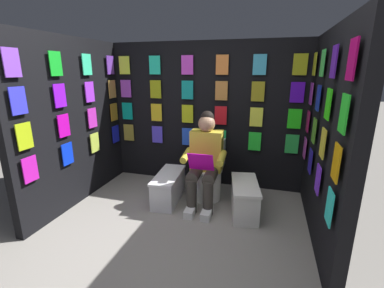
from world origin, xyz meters
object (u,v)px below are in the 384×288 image
object	(u,v)px
person_reading	(205,160)
comic_longbox_far	(244,198)
comic_longbox_near	(169,187)
toilet	(208,173)

from	to	relation	value
person_reading	comic_longbox_far	xyz separation A→B (m)	(-0.52, 0.10, -0.40)
person_reading	comic_longbox_near	distance (m)	0.63
toilet	person_reading	size ratio (longest dim) A/B	0.65
comic_longbox_near	person_reading	bearing A→B (deg)	-179.56
person_reading	comic_longbox_near	bearing A→B (deg)	3.57
comic_longbox_far	comic_longbox_near	bearing A→B (deg)	-13.18
person_reading	comic_longbox_far	bearing A→B (deg)	167.94
toilet	person_reading	world-z (taller)	person_reading
toilet	person_reading	xyz separation A→B (m)	(-0.00, 0.23, 0.27)
comic_longbox_near	comic_longbox_far	bearing A→B (deg)	172.22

